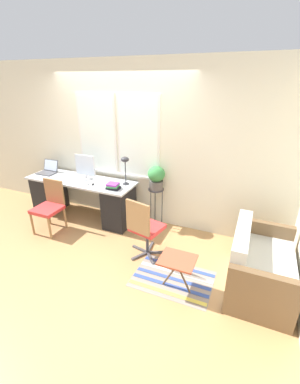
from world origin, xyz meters
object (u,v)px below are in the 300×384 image
object	(u,v)px
laptop	(48,170)
couch_loveseat	(258,268)
desk_chair_wooden	(50,205)
potted_plant	(156,177)
book_stack	(113,186)
desk_lamp	(125,162)
keyboard	(79,183)
plant_stand	(156,194)
office_chair_swivel	(144,227)
folding_stool	(177,262)
mouse	(93,184)
monitor	(85,167)

from	to	relation	value
laptop	couch_loveseat	bearing A→B (deg)	-10.48
desk_chair_wooden	potted_plant	xyz separation A→B (m)	(1.58, 0.83, 0.45)
book_stack	couch_loveseat	xyz separation A→B (m)	(2.30, -0.52, -0.50)
desk_lamp	desk_chair_wooden	bearing A→B (deg)	-145.75
keyboard	plant_stand	distance (m)	1.34
keyboard	office_chair_swivel	xyz separation A→B (m)	(1.46, -0.50, -0.26)
book_stack	office_chair_swivel	distance (m)	0.98
couch_loveseat	folding_stool	bearing A→B (deg)	115.37
desk_lamp	potted_plant	world-z (taller)	desk_lamp
desk_lamp	office_chair_swivel	size ratio (longest dim) A/B	0.52
plant_stand	potted_plant	bearing A→B (deg)	90.00
desk_lamp	folding_stool	distance (m)	1.93
desk_lamp	plant_stand	xyz separation A→B (m)	(0.51, 0.11, -0.52)
keyboard	desk_lamp	bearing A→B (deg)	19.78
book_stack	potted_plant	world-z (taller)	potted_plant
laptop	desk_lamp	xyz separation A→B (m)	(1.64, 0.07, 0.33)
mouse	couch_loveseat	world-z (taller)	couch_loveseat
desk_chair_wooden	keyboard	bearing A→B (deg)	56.60
laptop	desk_chair_wooden	bearing A→B (deg)	-48.52
monitor	couch_loveseat	size ratio (longest dim) A/B	0.37
keyboard	book_stack	distance (m)	0.68
monitor	potted_plant	world-z (taller)	monitor
book_stack	folding_stool	xyz separation A→B (m)	(1.41, -0.94, -0.38)
couch_loveseat	folding_stool	size ratio (longest dim) A/B	2.56
desk_lamp	plant_stand	size ratio (longest dim) A/B	0.69
book_stack	folding_stool	size ratio (longest dim) A/B	0.49
monitor	plant_stand	xyz separation A→B (m)	(1.29, 0.16, -0.35)
book_stack	laptop	bearing A→B (deg)	172.84
mouse	monitor	bearing A→B (deg)	143.72
keyboard	folding_stool	distance (m)	2.31
laptop	plant_stand	world-z (taller)	laptop
mouse	office_chair_swivel	bearing A→B (deg)	-23.59
folding_stool	mouse	bearing A→B (deg)	152.30
keyboard	book_stack	size ratio (longest dim) A/B	1.70
laptop	mouse	size ratio (longest dim) A/B	5.72
mouse	plant_stand	size ratio (longest dim) A/B	0.08
monitor	desk_lamp	distance (m)	0.80
desk_lamp	office_chair_swivel	xyz separation A→B (m)	(0.69, -0.78, -0.64)
monitor	desk_chair_wooden	world-z (taller)	monitor
couch_loveseat	laptop	bearing A→B (deg)	79.52
potted_plant	office_chair_swivel	bearing A→B (deg)	-78.62
laptop	monitor	size ratio (longest dim) A/B	0.76
keyboard	desk_lamp	world-z (taller)	desk_lamp
plant_stand	folding_stool	xyz separation A→B (m)	(0.80, -1.32, -0.20)
laptop	book_stack	world-z (taller)	laptop
book_stack	desk_chair_wooden	bearing A→B (deg)	-154.78
monitor	book_stack	xyz separation A→B (m)	(0.69, -0.22, -0.16)
office_chair_swivel	plant_stand	distance (m)	0.91
desk_chair_wooden	potted_plant	size ratio (longest dim) A/B	2.19
keyboard	couch_loveseat	distance (m)	3.05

